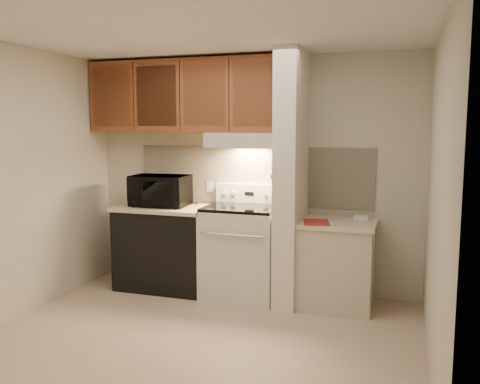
% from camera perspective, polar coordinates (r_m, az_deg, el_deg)
% --- Properties ---
extents(floor, '(3.60, 3.60, 0.00)m').
position_cam_1_polar(floor, '(4.44, -4.45, -16.08)').
color(floor, '#C9AC90').
rests_on(floor, ground).
extents(ceiling, '(3.60, 3.60, 0.00)m').
position_cam_1_polar(ceiling, '(4.14, -4.81, 17.58)').
color(ceiling, white).
rests_on(ceiling, wall_back).
extents(wall_back, '(3.60, 2.50, 0.02)m').
position_cam_1_polar(wall_back, '(5.51, 1.36, 2.00)').
color(wall_back, beige).
rests_on(wall_back, floor).
extents(wall_left, '(0.02, 3.00, 2.50)m').
position_cam_1_polar(wall_left, '(5.07, -23.77, 0.92)').
color(wall_left, beige).
rests_on(wall_left, floor).
extents(wall_right, '(0.02, 3.00, 2.50)m').
position_cam_1_polar(wall_right, '(3.80, 21.31, -0.90)').
color(wall_right, beige).
rests_on(wall_right, floor).
extents(backsplash, '(2.60, 0.02, 0.63)m').
position_cam_1_polar(backsplash, '(5.50, 1.32, 1.84)').
color(backsplash, '#F2E3C6').
rests_on(backsplash, wall_back).
extents(range_body, '(0.76, 0.65, 0.92)m').
position_cam_1_polar(range_body, '(5.32, 0.27, -6.83)').
color(range_body, silver).
rests_on(range_body, floor).
extents(oven_window, '(0.50, 0.01, 0.30)m').
position_cam_1_polar(oven_window, '(5.02, -0.84, -7.23)').
color(oven_window, black).
rests_on(oven_window, range_body).
extents(oven_handle, '(0.65, 0.02, 0.02)m').
position_cam_1_polar(oven_handle, '(4.93, -0.99, -4.86)').
color(oven_handle, silver).
rests_on(oven_handle, range_body).
extents(cooktop, '(0.74, 0.64, 0.03)m').
position_cam_1_polar(cooktop, '(5.22, 0.27, -1.77)').
color(cooktop, black).
rests_on(cooktop, range_body).
extents(range_backguard, '(0.76, 0.08, 0.20)m').
position_cam_1_polar(range_backguard, '(5.48, 1.17, -0.14)').
color(range_backguard, silver).
rests_on(range_backguard, range_body).
extents(range_display, '(0.10, 0.01, 0.04)m').
position_cam_1_polar(range_display, '(5.44, 1.05, -0.19)').
color(range_display, black).
rests_on(range_display, range_backguard).
extents(range_knob_left_outer, '(0.05, 0.02, 0.05)m').
position_cam_1_polar(range_knob_left_outer, '(5.52, -1.74, -0.08)').
color(range_knob_left_outer, silver).
rests_on(range_knob_left_outer, range_backguard).
extents(range_knob_left_inner, '(0.05, 0.02, 0.05)m').
position_cam_1_polar(range_knob_left_inner, '(5.49, -0.76, -0.12)').
color(range_knob_left_inner, silver).
rests_on(range_knob_left_inner, range_backguard).
extents(range_knob_right_inner, '(0.05, 0.02, 0.05)m').
position_cam_1_polar(range_knob_right_inner, '(5.39, 2.87, -0.27)').
color(range_knob_right_inner, silver).
rests_on(range_knob_right_inner, range_backguard).
extents(range_knob_right_outer, '(0.05, 0.02, 0.05)m').
position_cam_1_polar(range_knob_right_outer, '(5.36, 3.90, -0.31)').
color(range_knob_right_outer, silver).
rests_on(range_knob_right_outer, range_backguard).
extents(dishwasher_front, '(1.00, 0.63, 0.87)m').
position_cam_1_polar(dishwasher_front, '(5.66, -8.28, -6.31)').
color(dishwasher_front, black).
rests_on(dishwasher_front, floor).
extents(left_countertop, '(1.04, 0.67, 0.04)m').
position_cam_1_polar(left_countertop, '(5.57, -8.37, -1.76)').
color(left_countertop, beige).
rests_on(left_countertop, dishwasher_front).
extents(spoon_rest, '(0.24, 0.16, 0.02)m').
position_cam_1_polar(spoon_rest, '(5.67, -5.90, -1.27)').
color(spoon_rest, black).
rests_on(spoon_rest, left_countertop).
extents(teal_jar, '(0.11, 0.11, 0.10)m').
position_cam_1_polar(teal_jar, '(5.64, -11.96, -0.99)').
color(teal_jar, '#327165').
rests_on(teal_jar, left_countertop).
extents(outlet, '(0.08, 0.01, 0.12)m').
position_cam_1_polar(outlet, '(5.66, -3.38, 0.60)').
color(outlet, beige).
rests_on(outlet, backsplash).
extents(microwave, '(0.62, 0.44, 0.33)m').
position_cam_1_polar(microwave, '(5.55, -8.96, 0.14)').
color(microwave, black).
rests_on(microwave, left_countertop).
extents(partition_pillar, '(0.22, 0.70, 2.50)m').
position_cam_1_polar(partition_pillar, '(5.05, 5.78, 1.48)').
color(partition_pillar, white).
rests_on(partition_pillar, floor).
extents(pillar_trim, '(0.01, 0.70, 0.04)m').
position_cam_1_polar(pillar_trim, '(5.07, 4.50, 2.08)').
color(pillar_trim, brown).
rests_on(pillar_trim, partition_pillar).
extents(knife_strip, '(0.02, 0.42, 0.04)m').
position_cam_1_polar(knife_strip, '(5.02, 4.31, 2.26)').
color(knife_strip, black).
rests_on(knife_strip, partition_pillar).
extents(knife_blade_a, '(0.01, 0.03, 0.16)m').
position_cam_1_polar(knife_blade_a, '(4.89, 3.75, 0.96)').
color(knife_blade_a, silver).
rests_on(knife_blade_a, knife_strip).
extents(knife_handle_a, '(0.02, 0.02, 0.10)m').
position_cam_1_polar(knife_handle_a, '(4.85, 3.70, 2.69)').
color(knife_handle_a, black).
rests_on(knife_handle_a, knife_strip).
extents(knife_blade_b, '(0.01, 0.04, 0.18)m').
position_cam_1_polar(knife_blade_b, '(4.95, 3.92, 0.92)').
color(knife_blade_b, silver).
rests_on(knife_blade_b, knife_strip).
extents(knife_handle_b, '(0.02, 0.02, 0.10)m').
position_cam_1_polar(knife_handle_b, '(4.93, 3.93, 2.76)').
color(knife_handle_b, black).
rests_on(knife_handle_b, knife_strip).
extents(knife_blade_c, '(0.01, 0.04, 0.20)m').
position_cam_1_polar(knife_blade_c, '(5.04, 4.16, 0.91)').
color(knife_blade_c, silver).
rests_on(knife_blade_c, knife_strip).
extents(knife_handle_c, '(0.02, 0.02, 0.10)m').
position_cam_1_polar(knife_handle_c, '(5.03, 4.20, 2.84)').
color(knife_handle_c, black).
rests_on(knife_handle_c, knife_strip).
extents(knife_blade_d, '(0.01, 0.04, 0.16)m').
position_cam_1_polar(knife_blade_d, '(5.12, 4.40, 1.24)').
color(knife_blade_d, silver).
rests_on(knife_blade_d, knife_strip).
extents(knife_handle_d, '(0.02, 0.02, 0.10)m').
position_cam_1_polar(knife_handle_d, '(5.11, 4.42, 2.91)').
color(knife_handle_d, black).
rests_on(knife_handle_d, knife_strip).
extents(knife_blade_e, '(0.01, 0.04, 0.18)m').
position_cam_1_polar(knife_blade_e, '(5.20, 4.62, 1.22)').
color(knife_blade_e, silver).
rests_on(knife_blade_e, knife_strip).
extents(knife_handle_e, '(0.02, 0.02, 0.10)m').
position_cam_1_polar(knife_handle_e, '(5.16, 4.57, 2.96)').
color(knife_handle_e, black).
rests_on(knife_handle_e, knife_strip).
extents(oven_mitt, '(0.03, 0.11, 0.25)m').
position_cam_1_polar(oven_mitt, '(5.25, 4.75, 0.55)').
color(oven_mitt, gray).
rests_on(oven_mitt, partition_pillar).
extents(right_cab_base, '(0.70, 0.60, 0.81)m').
position_cam_1_polar(right_cab_base, '(5.13, 10.74, -8.14)').
color(right_cab_base, beige).
rests_on(right_cab_base, floor).
extents(right_countertop, '(0.74, 0.64, 0.04)m').
position_cam_1_polar(right_countertop, '(5.03, 10.85, -3.47)').
color(right_countertop, beige).
rests_on(right_countertop, right_cab_base).
extents(red_folder, '(0.30, 0.37, 0.01)m').
position_cam_1_polar(red_folder, '(4.91, 8.56, -3.39)').
color(red_folder, '#AC2922').
rests_on(red_folder, right_countertop).
extents(white_box, '(0.16, 0.12, 0.04)m').
position_cam_1_polar(white_box, '(5.16, 13.51, -2.82)').
color(white_box, white).
rests_on(white_box, right_countertop).
extents(range_hood, '(0.78, 0.44, 0.15)m').
position_cam_1_polar(range_hood, '(5.28, 0.69, 5.85)').
color(range_hood, beige).
rests_on(range_hood, upper_cabinets).
extents(hood_lip, '(0.78, 0.04, 0.06)m').
position_cam_1_polar(hood_lip, '(5.08, -0.02, 5.28)').
color(hood_lip, beige).
rests_on(hood_lip, range_hood).
extents(upper_cabinets, '(2.18, 0.33, 0.77)m').
position_cam_1_polar(upper_cabinets, '(5.57, -6.08, 10.62)').
color(upper_cabinets, brown).
rests_on(upper_cabinets, wall_back).
extents(cab_door_a, '(0.46, 0.01, 0.63)m').
position_cam_1_polar(cab_door_a, '(5.81, -14.24, 10.30)').
color(cab_door_a, brown).
rests_on(cab_door_a, upper_cabinets).
extents(cab_gap_a, '(0.01, 0.01, 0.73)m').
position_cam_1_polar(cab_gap_a, '(5.67, -11.87, 10.44)').
color(cab_gap_a, black).
rests_on(cab_gap_a, upper_cabinets).
extents(cab_door_b, '(0.46, 0.01, 0.63)m').
position_cam_1_polar(cab_door_b, '(5.55, -9.38, 10.58)').
color(cab_door_b, brown).
rests_on(cab_door_b, upper_cabinets).
extents(cab_gap_b, '(0.01, 0.01, 0.73)m').
position_cam_1_polar(cab_gap_b, '(5.43, -6.78, 10.70)').
color(cab_gap_b, black).
rests_on(cab_gap_b, upper_cabinets).
extents(cab_door_c, '(0.46, 0.01, 0.63)m').
position_cam_1_polar(cab_door_c, '(5.32, -4.06, 10.80)').
color(cab_door_c, brown).
rests_on(cab_door_c, upper_cabinets).
extents(cab_gap_c, '(0.01, 0.01, 0.73)m').
position_cam_1_polar(cab_gap_c, '(5.22, -1.24, 10.88)').
color(cab_gap_c, black).
rests_on(cab_gap_c, upper_cabinets).
extents(cab_door_d, '(0.46, 0.01, 0.63)m').
position_cam_1_polar(cab_door_d, '(5.14, 1.69, 10.93)').
color(cab_door_d, brown).
rests_on(cab_door_d, upper_cabinets).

